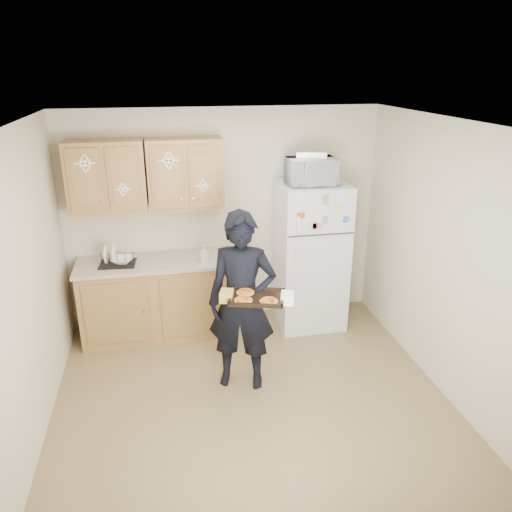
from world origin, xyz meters
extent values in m
plane|color=brown|center=(0.00, 0.00, 0.00)|extent=(3.60, 3.60, 0.00)
plane|color=silver|center=(0.00, 0.00, 2.50)|extent=(3.60, 3.60, 0.00)
cube|color=beige|center=(0.00, 1.80, 1.25)|extent=(3.60, 0.04, 2.50)
cube|color=beige|center=(0.00, -1.80, 1.25)|extent=(3.60, 0.04, 2.50)
cube|color=beige|center=(-1.80, 0.00, 1.25)|extent=(0.04, 3.60, 2.50)
cube|color=beige|center=(1.80, 0.00, 1.25)|extent=(0.04, 3.60, 2.50)
cube|color=silver|center=(0.95, 1.43, 0.85)|extent=(0.75, 0.70, 1.70)
cube|color=olive|center=(-0.85, 1.48, 0.43)|extent=(1.60, 0.60, 0.86)
cube|color=#BEA892|center=(-0.85, 1.48, 0.88)|extent=(1.64, 0.64, 0.04)
cube|color=olive|center=(-1.25, 1.61, 1.83)|extent=(0.80, 0.33, 0.75)
cube|color=olive|center=(-0.43, 1.61, 1.83)|extent=(0.80, 0.33, 0.75)
cube|color=gold|center=(1.47, 1.67, 0.16)|extent=(0.20, 0.07, 0.32)
imported|color=black|center=(-0.04, 0.35, 0.87)|extent=(0.72, 0.57, 1.73)
cube|color=black|center=(0.05, 0.06, 1.04)|extent=(0.54, 0.46, 0.04)
cylinder|color=orange|center=(-0.08, 0.02, 1.06)|extent=(0.16, 0.16, 0.02)
cylinder|color=orange|center=(0.13, -0.05, 1.06)|extent=(0.16, 0.16, 0.02)
cylinder|color=orange|center=(-0.04, 0.16, 1.06)|extent=(0.16, 0.16, 0.02)
imported|color=silver|center=(0.91, 1.38, 1.85)|extent=(0.53, 0.37, 0.29)
cube|color=#AAAAB1|center=(0.90, 1.41, 2.02)|extent=(0.36, 0.28, 0.07)
cube|color=black|center=(-1.21, 1.44, 0.97)|extent=(0.39, 0.31, 0.15)
imported|color=white|center=(-1.16, 1.44, 0.95)|extent=(0.28, 0.28, 0.06)
imported|color=silver|center=(-0.29, 1.36, 0.99)|extent=(0.10, 0.10, 0.19)
camera|label=1|loc=(-0.71, -3.75, 2.92)|focal=35.00mm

